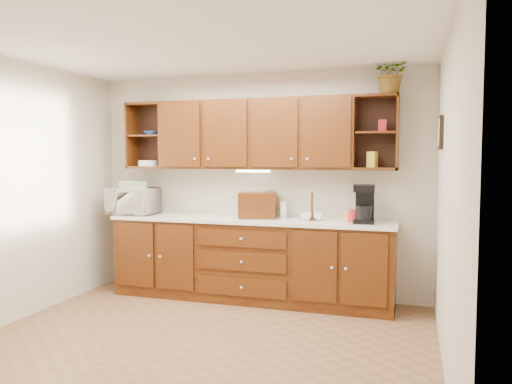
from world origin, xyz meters
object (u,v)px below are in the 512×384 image
Objects in this scene: bread_box at (258,205)px; potted_plant at (392,73)px; coffee_maker at (364,204)px; microwave at (133,201)px.

bread_box is 0.96× the size of potted_plant.
potted_plant is at bearing 21.98° from coffee_maker.
bread_box is 1.19m from coffee_maker.
microwave is 1.42× the size of coffee_maker.
coffee_maker is 1.40m from potted_plant.
bread_box is at bearing -176.09° from potted_plant.
bread_box is at bearing -0.79° from microwave.
coffee_maker is at bearing -153.22° from potted_plant.
potted_plant reaches higher than microwave.
microwave is 3.32m from potted_plant.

